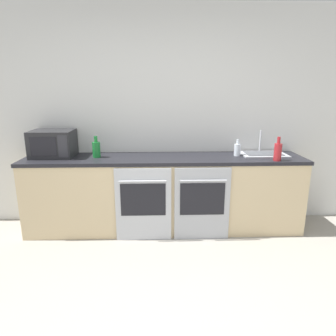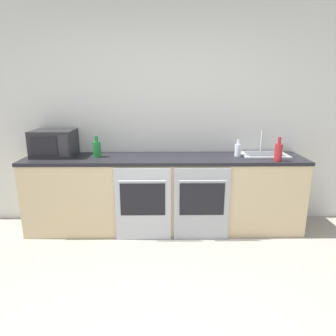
% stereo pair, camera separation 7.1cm
% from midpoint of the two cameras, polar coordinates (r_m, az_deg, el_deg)
% --- Properties ---
extents(wall_back, '(10.00, 0.06, 2.60)m').
position_cam_midpoint_polar(wall_back, '(3.71, -0.17, 9.50)').
color(wall_back, silver).
rests_on(wall_back, ground_plane).
extents(counter_back, '(3.22, 0.60, 0.88)m').
position_cam_midpoint_polar(counter_back, '(3.58, -0.11, -4.78)').
color(counter_back, '#D1B789').
rests_on(counter_back, ground_plane).
extents(oven_left, '(0.61, 0.06, 0.83)m').
position_cam_midpoint_polar(oven_left, '(3.31, -4.21, -6.89)').
color(oven_left, '#B7BABF').
rests_on(oven_left, ground_plane).
extents(oven_right, '(0.61, 0.06, 0.83)m').
position_cam_midpoint_polar(oven_right, '(3.33, 7.02, -6.80)').
color(oven_right, '#A8AAAF').
rests_on(oven_right, ground_plane).
extents(microwave, '(0.47, 0.39, 0.31)m').
position_cam_midpoint_polar(microwave, '(3.71, -20.37, 4.46)').
color(microwave, '#232326').
rests_on(microwave, counter_back).
extents(bottle_clear, '(0.08, 0.08, 0.19)m').
position_cam_midpoint_polar(bottle_clear, '(3.60, 13.71, 3.41)').
color(bottle_clear, silver).
rests_on(bottle_clear, counter_back).
extents(bottle_green, '(0.09, 0.09, 0.24)m').
position_cam_midpoint_polar(bottle_green, '(3.53, -12.86, 3.60)').
color(bottle_green, '#19722D').
rests_on(bottle_green, counter_back).
extents(bottle_red, '(0.08, 0.08, 0.26)m').
position_cam_midpoint_polar(bottle_red, '(3.46, 20.81, 2.90)').
color(bottle_red, maroon).
rests_on(bottle_red, counter_back).
extents(sink, '(0.53, 0.36, 0.27)m').
position_cam_midpoint_polar(sink, '(3.74, 18.34, 2.57)').
color(sink, '#B7BABF').
rests_on(sink, counter_back).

